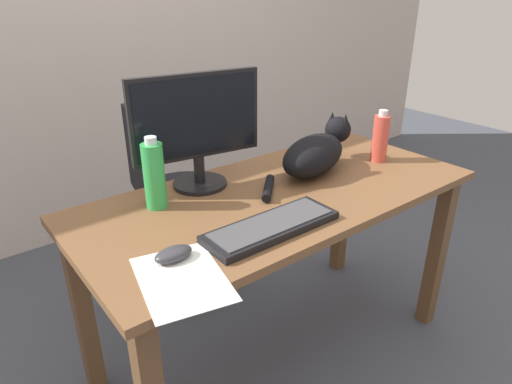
{
  "coord_description": "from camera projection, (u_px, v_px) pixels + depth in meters",
  "views": [
    {
      "loc": [
        -0.99,
        -1.12,
        1.45
      ],
      "look_at": [
        -0.15,
        -0.05,
        0.82
      ],
      "focal_mm": 31.7,
      "sensor_mm": 36.0,
      "label": 1
    }
  ],
  "objects": [
    {
      "name": "ground_plane",
      "position": [
        276.0,
        350.0,
        1.96
      ],
      "size": [
        8.0,
        8.0,
        0.0
      ],
      "primitive_type": "plane",
      "color": "#474C56"
    },
    {
      "name": "cat",
      "position": [
        316.0,
        152.0,
        1.79
      ],
      "size": [
        0.59,
        0.28,
        0.2
      ],
      "color": "black",
      "rests_on": "desk"
    },
    {
      "name": "monitor",
      "position": [
        197.0,
        127.0,
        1.6
      ],
      "size": [
        0.48,
        0.2,
        0.41
      ],
      "color": "black",
      "rests_on": "desk"
    },
    {
      "name": "paper_sheet",
      "position": [
        182.0,
        279.0,
        1.16
      ],
      "size": [
        0.27,
        0.33,
        0.0
      ],
      "primitive_type": "cube",
      "rotation": [
        0.0,
        0.0,
        -0.22
      ],
      "color": "white",
      "rests_on": "desk"
    },
    {
      "name": "desk",
      "position": [
        280.0,
        219.0,
        1.69
      ],
      "size": [
        1.48,
        0.68,
        0.76
      ],
      "color": "brown",
      "rests_on": "ground_plane"
    },
    {
      "name": "office_chair",
      "position": [
        175.0,
        214.0,
        2.22
      ],
      "size": [
        0.49,
        0.48,
        0.94
      ],
      "color": "black",
      "rests_on": "ground_plane"
    },
    {
      "name": "water_bottle",
      "position": [
        380.0,
        138.0,
        1.88
      ],
      "size": [
        0.07,
        0.07,
        0.22
      ],
      "color": "#D84C3D",
      "rests_on": "desk"
    },
    {
      "name": "back_wall",
      "position": [
        102.0,
        12.0,
        2.51
      ],
      "size": [
        6.0,
        0.04,
        2.6
      ],
      "primitive_type": "cube",
      "color": "beige",
      "rests_on": "ground_plane"
    },
    {
      "name": "computer_mouse",
      "position": [
        173.0,
        254.0,
        1.23
      ],
      "size": [
        0.11,
        0.06,
        0.04
      ],
      "primitive_type": "ellipsoid",
      "color": "#333338",
      "rests_on": "desk"
    },
    {
      "name": "spray_bottle",
      "position": [
        154.0,
        175.0,
        1.48
      ],
      "size": [
        0.07,
        0.07,
        0.25
      ],
      "color": "green",
      "rests_on": "desk"
    },
    {
      "name": "keyboard",
      "position": [
        271.0,
        226.0,
        1.38
      ],
      "size": [
        0.44,
        0.15,
        0.03
      ],
      "color": "black",
      "rests_on": "desk"
    }
  ]
}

